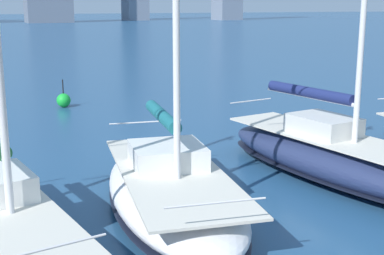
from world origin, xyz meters
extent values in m
ellipsoid|color=navy|center=(-4.83, -7.20, 0.61)|extent=(3.50, 9.05, 1.23)
ellipsoid|color=black|center=(-4.83, -7.20, 0.28)|extent=(3.52, 9.10, 0.10)
cube|color=beige|center=(-4.83, -7.20, 1.26)|extent=(2.94, 7.95, 0.06)
cube|color=silver|center=(-4.76, -7.73, 1.56)|extent=(1.66, 2.11, 0.55)
cylinder|color=silver|center=(-4.68, -8.38, 2.34)|extent=(0.61, 3.69, 0.12)
cylinder|color=navy|center=(-4.68, -8.38, 2.46)|extent=(0.77, 3.42, 0.32)
cylinder|color=silver|center=(-4.31, -11.13, 1.78)|extent=(1.75, 0.27, 0.04)
ellipsoid|color=white|center=(0.49, -6.86, 0.51)|extent=(4.20, 8.10, 1.03)
ellipsoid|color=black|center=(0.49, -6.86, 0.23)|extent=(4.22, 8.14, 0.10)
cube|color=beige|center=(0.49, -6.86, 1.06)|extent=(3.52, 7.10, 0.06)
cube|color=silver|center=(0.41, -7.32, 1.36)|extent=(2.03, 1.97, 0.55)
cylinder|color=silver|center=(0.31, -7.89, 2.14)|extent=(0.66, 3.21, 0.12)
cylinder|color=#19606B|center=(0.31, -7.89, 2.26)|extent=(0.81, 2.99, 0.32)
cylinder|color=silver|center=(1.08, -3.36, 1.58)|extent=(1.89, 0.36, 0.04)
cylinder|color=silver|center=(-0.09, -10.28, 1.58)|extent=(2.18, 0.41, 0.04)
ellipsoid|color=navy|center=(4.47, -6.27, 0.52)|extent=(3.27, 7.90, 1.03)
ellipsoid|color=black|center=(4.47, -6.27, 0.23)|extent=(3.29, 7.94, 0.10)
cube|color=beige|center=(4.47, -6.27, 1.06)|extent=(2.75, 6.93, 0.06)
cylinder|color=silver|center=(3.97, -2.78, 1.58)|extent=(1.43, 0.24, 0.04)
sphere|color=green|center=(0.03, -22.09, 0.35)|extent=(0.70, 0.70, 0.70)
cylinder|color=black|center=(0.03, -22.09, 1.05)|extent=(0.06, 0.06, 0.70)
camera|label=1|loc=(5.27, 4.67, 5.06)|focal=50.00mm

